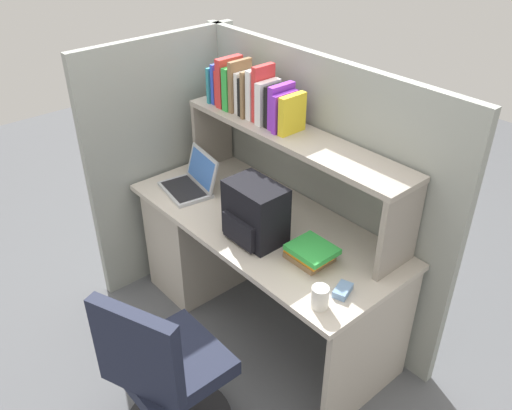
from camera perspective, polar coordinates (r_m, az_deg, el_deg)
name	(u,v)px	position (r m, az deg, el deg)	size (l,w,h in m)	color
ground_plane	(262,320)	(3.32, 0.67, -12.20)	(8.00, 8.00, 0.00)	#595B60
desk	(221,238)	(3.29, -3.79, -3.52)	(1.60, 0.70, 0.73)	beige
cubicle_partition_rear	(313,190)	(3.06, 6.10, 1.63)	(1.84, 0.05, 1.55)	#939991
cubicle_partition_left	(167,160)	(3.40, -9.44, 4.72)	(0.05, 1.06, 1.55)	#939991
overhead_hutch	(292,151)	(2.80, 3.89, 5.82)	(1.44, 0.28, 0.45)	gray
reference_books_on_shelf	(253,94)	(2.92, -0.34, 11.75)	(0.63, 0.18, 0.30)	teal
laptop	(191,182)	(3.13, -6.91, 2.45)	(0.35, 0.31, 0.22)	#B7BABF
backpack	(255,213)	(2.65, -0.14, -0.85)	(0.30, 0.23, 0.31)	black
computer_mouse	(343,290)	(2.42, 9.23, -8.97)	(0.06, 0.10, 0.03)	#7299C6
paper_cup	(320,297)	(2.32, 6.83, -9.74)	(0.08, 0.08, 0.10)	white
desk_book_stack	(310,253)	(2.57, 5.81, -5.12)	(0.22, 0.18, 0.08)	olive
office_chair	(166,381)	(2.53, -9.58, -18.01)	(0.53, 0.55, 0.93)	black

